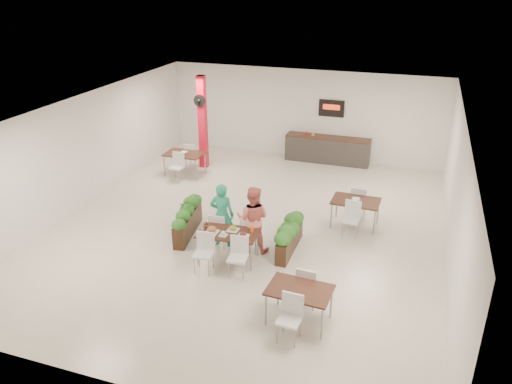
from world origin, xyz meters
TOP-DOWN VIEW (x-y plane):
  - ground at (0.00, 0.00)m, footprint 12.00×12.00m
  - room_shell at (0.00, 0.00)m, footprint 10.10×12.10m
  - red_column at (-3.00, 3.79)m, footprint 0.40×0.41m
  - service_counter at (1.00, 5.65)m, footprint 3.00×0.64m
  - main_table at (0.07, -1.76)m, footprint 1.47×1.73m
  - diner_man at (-0.32, -1.10)m, footprint 0.64×0.45m
  - diner_woman at (0.48, -1.10)m, footprint 0.88×0.71m
  - planter_left at (-1.39, -0.88)m, footprint 0.64×1.84m
  - planter_right at (1.35, -0.86)m, footprint 0.40×1.72m
  - side_table_a at (-3.33, 2.94)m, footprint 1.28×1.62m
  - side_table_b at (2.66, 0.98)m, footprint 1.28×1.63m
  - side_table_c at (2.23, -3.43)m, footprint 1.28×1.64m

SIDE VIEW (x-z plane):
  - ground at x=0.00m, z-range 0.00..0.00m
  - planter_right at x=1.35m, z-range 0.03..0.92m
  - service_counter at x=1.00m, z-range -0.61..1.59m
  - planter_left at x=-1.39m, z-range 0.02..0.99m
  - side_table_c at x=2.23m, z-range 0.17..1.09m
  - side_table_b at x=2.66m, z-range 0.17..1.10m
  - main_table at x=0.07m, z-range 0.17..1.10m
  - side_table_a at x=-3.33m, z-range 0.17..1.10m
  - diner_man at x=-0.32m, z-range 0.00..1.66m
  - diner_woman at x=0.48m, z-range 0.00..1.68m
  - red_column at x=-3.00m, z-range 0.04..3.24m
  - room_shell at x=0.00m, z-range 0.40..3.62m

